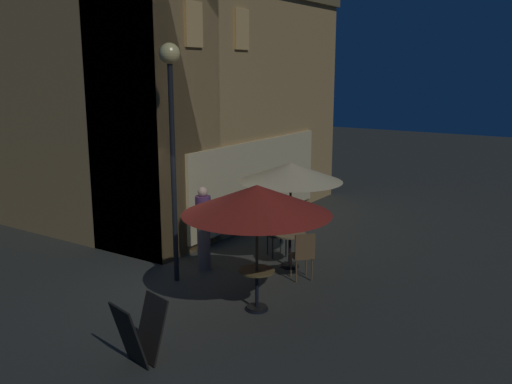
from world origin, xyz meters
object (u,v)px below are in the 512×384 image
street_lamp_near_corner (171,106)px  cafe_table_1 (257,283)px  menu_sandwich_board (140,332)px  patio_umbrella_1 (257,200)px  patron_standing_0 (203,228)px  cafe_chair_0 (275,229)px  cafe_chair_1 (303,252)px  cafe_table_0 (290,243)px  patio_umbrella_0 (291,173)px

street_lamp_near_corner → cafe_table_1: street_lamp_near_corner is taller
street_lamp_near_corner → menu_sandwich_board: (-2.71, -1.69, -2.96)m
patio_umbrella_1 → patron_standing_0: size_ratio=1.44×
patio_umbrella_1 → cafe_chair_0: patio_umbrella_1 is taller
cafe_chair_1 → patio_umbrella_1: bearing=131.0°
street_lamp_near_corner → cafe_table_0: 3.79m
patio_umbrella_1 → menu_sandwich_board: bearing=170.5°
street_lamp_near_corner → cafe_table_0: street_lamp_near_corner is taller
cafe_chair_0 → patron_standing_0: bearing=-77.8°
cafe_chair_1 → street_lamp_near_corner: bearing=74.2°
patio_umbrella_1 → patron_standing_0: patio_umbrella_1 is taller
menu_sandwich_board → cafe_table_0: size_ratio=1.26×
cafe_chair_0 → cafe_chair_1: 1.67m
menu_sandwich_board → patio_umbrella_1: size_ratio=0.36×
cafe_table_0 → cafe_chair_0: cafe_chair_0 is taller
patio_umbrella_1 → street_lamp_near_corner: bearing=81.9°
street_lamp_near_corner → patio_umbrella_1: street_lamp_near_corner is taller
patron_standing_0 → street_lamp_near_corner: bearing=-113.2°
street_lamp_near_corner → cafe_chair_1: size_ratio=4.67×
street_lamp_near_corner → cafe_table_0: bearing=-38.3°
cafe_chair_0 → cafe_chair_1: bearing=-2.0°
cafe_chair_1 → patron_standing_0: size_ratio=0.56×
cafe_chair_1 → patron_standing_0: (-0.56, 2.05, 0.31)m
cafe_chair_0 → cafe_table_0: bearing=0.0°
patio_umbrella_0 → cafe_chair_1: bearing=-131.6°
patio_umbrella_0 → cafe_chair_1: (-0.55, -0.61, -1.45)m
street_lamp_near_corner → cafe_table_1: (-0.30, -2.10, -2.94)m
street_lamp_near_corner → cafe_chair_0: size_ratio=4.60×
menu_sandwich_board → patio_umbrella_0: patio_umbrella_0 is taller
menu_sandwich_board → patio_umbrella_1: 2.87m
street_lamp_near_corner → patio_umbrella_0: street_lamp_near_corner is taller
cafe_chair_0 → patron_standing_0: (-1.62, 0.76, 0.30)m
cafe_chair_0 → patron_standing_0: patron_standing_0 is taller
cafe_table_0 → patron_standing_0: (-1.10, 1.44, 0.38)m
cafe_table_1 → patio_umbrella_1: 1.48m
cafe_table_1 → patio_umbrella_1: patio_umbrella_1 is taller
patio_umbrella_1 → cafe_chair_0: size_ratio=2.55×
street_lamp_near_corner → menu_sandwich_board: bearing=-148.0°
cafe_chair_1 → patron_standing_0: patron_standing_0 is taller
patio_umbrella_0 → cafe_chair_0: (0.51, 0.67, -1.44)m
cafe_chair_0 → patio_umbrella_1: bearing=-27.4°
cafe_table_1 → patio_umbrella_0: 2.75m
menu_sandwich_board → cafe_chair_0: cafe_chair_0 is taller
cafe_chair_0 → patron_standing_0: 1.81m
street_lamp_near_corner → patio_umbrella_1: (-0.30, -2.10, -1.46)m
cafe_table_1 → patio_umbrella_1: size_ratio=0.29×
patio_umbrella_0 → patio_umbrella_1: size_ratio=0.88×
cafe_table_1 → patron_standing_0: 2.34m
street_lamp_near_corner → menu_sandwich_board: size_ratio=4.96×
patio_umbrella_1 → patron_standing_0: bearing=61.7°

